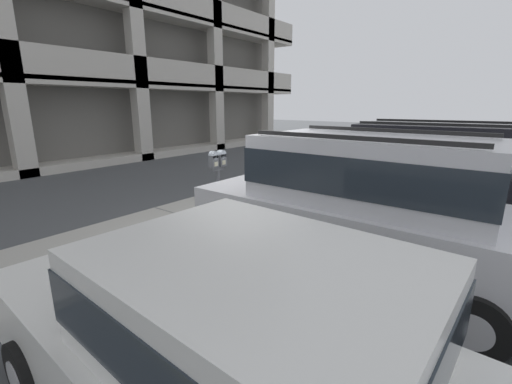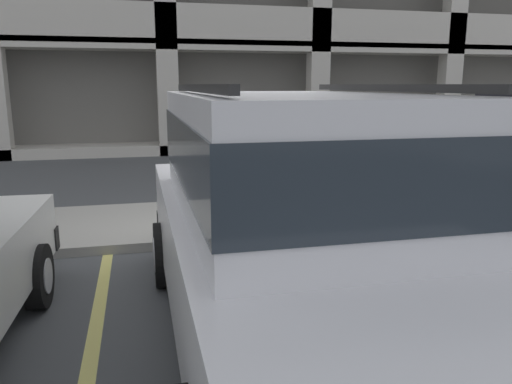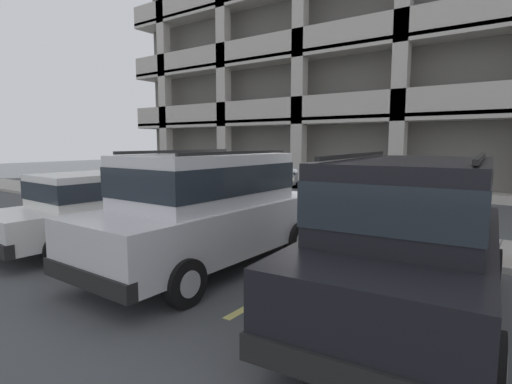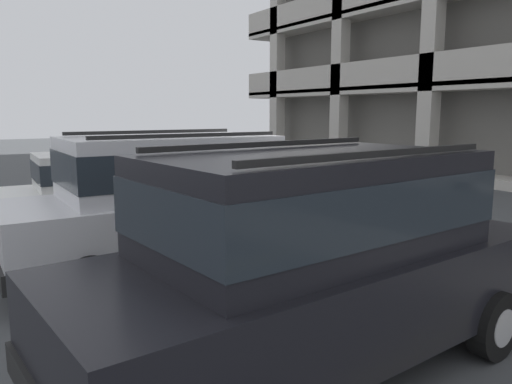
{
  "view_description": "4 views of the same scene",
  "coord_description": "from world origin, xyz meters",
  "px_view_note": "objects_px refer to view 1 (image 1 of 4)",
  "views": [
    {
      "loc": [
        -4.42,
        -3.9,
        2.38
      ],
      "look_at": [
        -0.14,
        -0.59,
        0.98
      ],
      "focal_mm": 24.0,
      "sensor_mm": 36.0,
      "label": 1
    },
    {
      "loc": [
        -1.12,
        -5.84,
        2.03
      ],
      "look_at": [
        0.12,
        -0.58,
        0.87
      ],
      "focal_mm": 35.0,
      "sensor_mm": 36.0,
      "label": 2
    },
    {
      "loc": [
        4.61,
        -7.38,
        2.18
      ],
      "look_at": [
        -0.2,
        -0.74,
        1.15
      ],
      "focal_mm": 28.0,
      "sensor_mm": 36.0,
      "label": 3
    },
    {
      "loc": [
        6.69,
        -5.15,
        2.32
      ],
      "look_at": [
        0.32,
        -1.16,
        1.1
      ],
      "focal_mm": 35.0,
      "sensor_mm": 36.0,
      "label": 4
    }
  ],
  "objects_px": {
    "dark_hatchback": "(428,167)",
    "fire_hydrant": "(308,175)",
    "silver_suv": "(366,203)",
    "red_sedan": "(234,346)",
    "parking_meter_near": "(218,171)"
  },
  "relations": [
    {
      "from": "silver_suv",
      "to": "red_sedan",
      "type": "xyz_separation_m",
      "value": [
        -2.95,
        -0.22,
        -0.27
      ]
    },
    {
      "from": "dark_hatchback",
      "to": "parking_meter_near",
      "type": "distance_m",
      "value": 4.39
    },
    {
      "from": "fire_hydrant",
      "to": "red_sedan",
      "type": "bearing_deg",
      "value": -154.44
    },
    {
      "from": "silver_suv",
      "to": "fire_hydrant",
      "type": "distance_m",
      "value": 4.93
    },
    {
      "from": "silver_suv",
      "to": "parking_meter_near",
      "type": "xyz_separation_m",
      "value": [
        -0.02,
        2.73,
        0.11
      ]
    },
    {
      "from": "silver_suv",
      "to": "parking_meter_near",
      "type": "distance_m",
      "value": 2.73
    },
    {
      "from": "red_sedan",
      "to": "parking_meter_near",
      "type": "bearing_deg",
      "value": 47.51
    },
    {
      "from": "red_sedan",
      "to": "dark_hatchback",
      "type": "distance_m",
      "value": 6.33
    },
    {
      "from": "red_sedan",
      "to": "dark_hatchback",
      "type": "xyz_separation_m",
      "value": [
        6.32,
        0.17,
        0.27
      ]
    },
    {
      "from": "silver_suv",
      "to": "fire_hydrant",
      "type": "bearing_deg",
      "value": 38.48
    },
    {
      "from": "silver_suv",
      "to": "parking_meter_near",
      "type": "relative_size",
      "value": 3.29
    },
    {
      "from": "dark_hatchback",
      "to": "fire_hydrant",
      "type": "height_order",
      "value": "dark_hatchback"
    },
    {
      "from": "parking_meter_near",
      "to": "fire_hydrant",
      "type": "relative_size",
      "value": 2.08
    },
    {
      "from": "parking_meter_near",
      "to": "fire_hydrant",
      "type": "bearing_deg",
      "value": 4.4
    },
    {
      "from": "silver_suv",
      "to": "dark_hatchback",
      "type": "distance_m",
      "value": 3.38
    }
  ]
}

